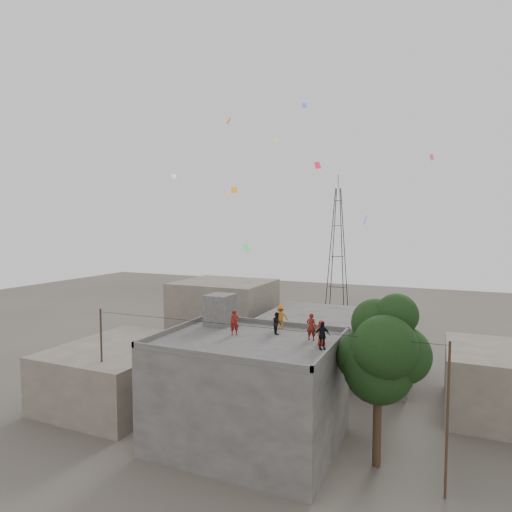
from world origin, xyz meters
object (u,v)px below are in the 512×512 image
(tree, at_px, (382,352))
(person_red_adult, at_px, (311,327))
(transmission_tower, at_px, (337,250))
(stair_head_box, at_px, (220,310))
(person_dark_adult, at_px, (322,336))

(tree, bearing_deg, person_red_adult, 169.62)
(transmission_tower, bearing_deg, stair_head_box, -88.77)
(stair_head_box, bearing_deg, transmission_tower, 91.23)
(tree, distance_m, person_dark_adult, 3.17)
(transmission_tower, height_order, person_dark_adult, transmission_tower)
(tree, bearing_deg, stair_head_box, 169.26)
(transmission_tower, height_order, person_red_adult, transmission_tower)
(tree, bearing_deg, person_dark_adult, -164.33)
(person_red_adult, distance_m, person_dark_adult, 1.88)
(stair_head_box, xyz_separation_m, person_red_adult, (6.56, -1.27, -0.23))
(transmission_tower, bearing_deg, person_red_adult, -79.23)
(stair_head_box, distance_m, person_red_adult, 6.68)
(transmission_tower, relative_size, person_dark_adult, 13.53)
(tree, relative_size, transmission_tower, 0.45)
(tree, relative_size, person_dark_adult, 6.16)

